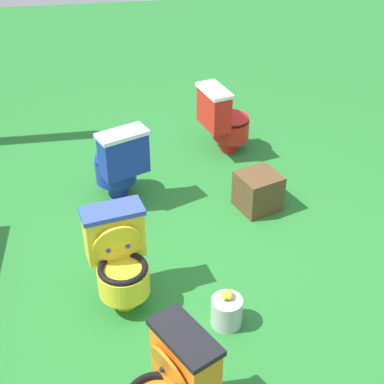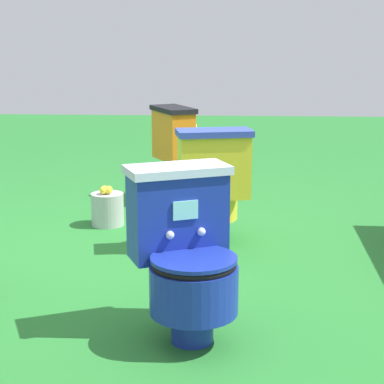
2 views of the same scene
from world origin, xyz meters
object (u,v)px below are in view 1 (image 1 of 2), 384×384
Objects in this scene: toilet_yellow at (119,258)px; lemon_bucket at (227,311)px; toilet_blue at (119,163)px; toilet_red at (223,120)px; small_crate at (258,191)px.

lemon_bucket is at bearing 140.15° from toilet_yellow.
toilet_blue is 1.27m from toilet_red.
small_crate is 1.25× the size of lemon_bucket.
toilet_red is at bearing 6.54° from small_crate.
toilet_blue is 1.30m from toilet_yellow.
toilet_blue is 2.11× the size of small_crate.
toilet_blue is 2.63× the size of lemon_bucket.
lemon_bucket is (-1.68, -0.64, -0.25)m from toilet_blue.
lemon_bucket is (-0.38, -0.71, -0.26)m from toilet_yellow.
small_crate is at bearing -39.52° from toilet_blue.
small_crate is at bearing -154.64° from toilet_yellow.
toilet_yellow is 2.63× the size of lemon_bucket.
toilet_red reaches higher than lemon_bucket.
small_crate is (-0.34, -1.20, -0.20)m from toilet_blue.
toilet_blue is 1.81m from lemon_bucket.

